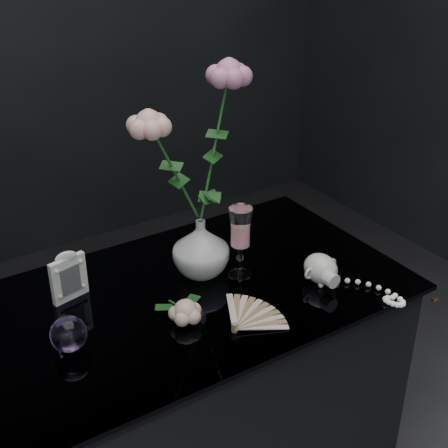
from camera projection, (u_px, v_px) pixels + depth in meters
table at (185, 418)px, 1.60m from camera, size 1.05×0.58×0.76m
vase at (201, 248)px, 1.47m from camera, size 0.16×0.16×0.14m
wine_glass at (240, 243)px, 1.45m from camera, size 0.06×0.06×0.18m
picture_frame at (68, 275)px, 1.38m from camera, size 0.10×0.09×0.12m
paperweight at (69, 334)px, 1.24m from camera, size 0.09×0.09×0.07m
paper_fan at (235, 327)px, 1.30m from camera, size 0.24×0.19×0.02m
loose_rose at (186, 311)px, 1.32m from camera, size 0.13×0.17×0.05m
pearl_jar at (321, 267)px, 1.46m from camera, size 0.26×0.27×0.07m
roses at (197, 144)px, 1.35m from camera, size 0.30×0.13×0.41m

